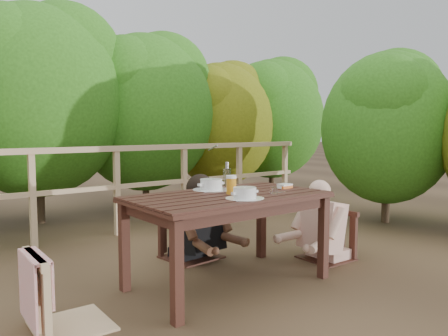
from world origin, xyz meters
TOP-DOWN VIEW (x-y plane):
  - ground at (0.00, 0.00)m, footprint 60.00×60.00m
  - table at (0.00, 0.00)m, footprint 1.49×0.84m
  - chair_left at (-1.21, 0.02)m, footprint 0.46×0.46m
  - chair_far at (0.16, 0.75)m, footprint 0.51×0.51m
  - chair_right at (1.12, -0.05)m, footprint 0.44×0.44m
  - woman at (0.16, 0.77)m, footprint 0.54×0.64m
  - diner_right at (1.15, -0.05)m, footprint 0.62×0.51m
  - railing at (0.00, 2.00)m, footprint 5.60×0.10m
  - hedge_row at (0.40, 3.20)m, footprint 6.60×1.60m
  - soup_near at (-0.03, -0.23)m, footprint 0.28×0.28m
  - soup_far at (0.04, 0.27)m, footprint 0.30×0.30m
  - bread_roll at (0.01, -0.18)m, footprint 0.13×0.10m
  - beer_glass at (0.02, -0.01)m, footprint 0.08×0.08m
  - bottle at (0.03, 0.05)m, footprint 0.06×0.06m
  - tumbler at (0.25, -0.24)m, footprint 0.06×0.06m
  - butter_tub at (0.58, -0.03)m, footprint 0.12×0.08m

SIDE VIEW (x-z plane):
  - ground at x=0.00m, z-range 0.00..0.00m
  - table at x=0.00m, z-range 0.00..0.69m
  - chair_right at x=1.12m, z-range 0.00..0.84m
  - chair_left at x=-1.21m, z-range 0.00..0.91m
  - chair_far at x=0.16m, z-range 0.00..0.95m
  - railing at x=0.00m, z-range 0.00..1.01m
  - woman at x=0.16m, z-range 0.00..1.21m
  - diner_right at x=1.15m, z-range 0.00..1.22m
  - butter_tub at x=0.58m, z-range 0.69..0.74m
  - tumbler at x=0.25m, z-range 0.69..0.76m
  - bread_roll at x=0.01m, z-range 0.69..0.77m
  - soup_near at x=-0.03m, z-range 0.69..0.78m
  - soup_far at x=0.04m, z-range 0.69..0.79m
  - beer_glass at x=0.02m, z-range 0.69..0.85m
  - bottle at x=0.03m, z-range 0.69..0.95m
  - hedge_row at x=0.40m, z-range 0.00..3.80m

